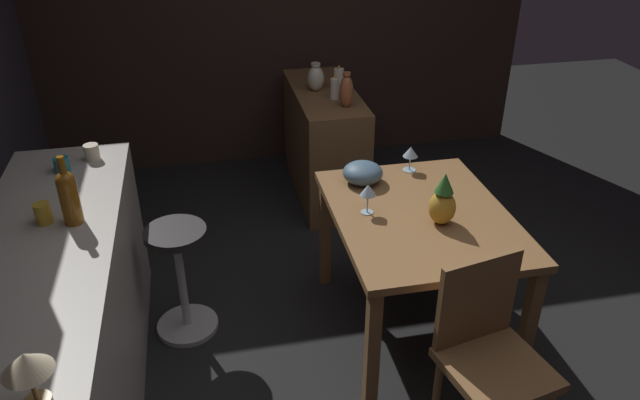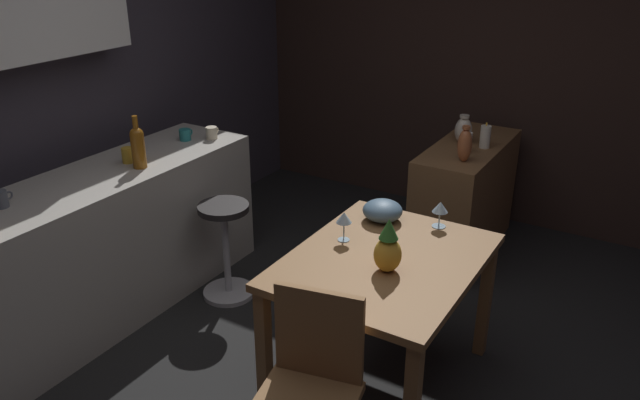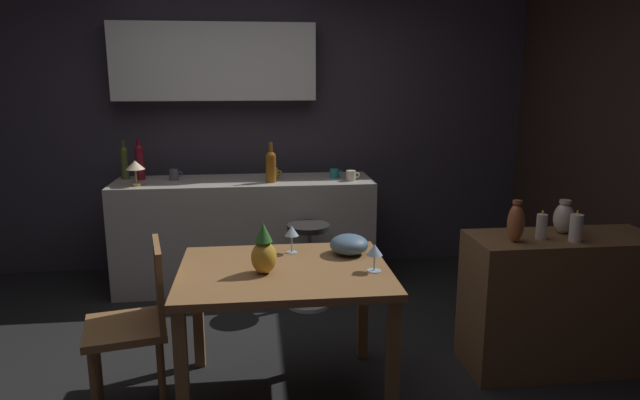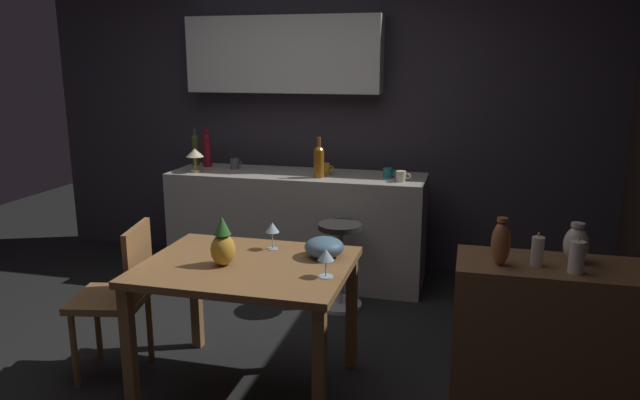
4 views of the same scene
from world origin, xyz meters
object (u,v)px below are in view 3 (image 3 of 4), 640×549
object	(u,v)px
sideboard_cabinet	(387,307)
wine_glass_right	(493,301)
wine_glass_left	(535,328)
pineapple_centerpiece	(509,317)
wine_glass_center	(472,312)
pillar_candle_tall	(380,255)
chair_by_doorway	(610,367)
fruit_bowl	(418,295)
dining_table	(476,348)
bar_stool	(189,389)
vase_ceramic_blue	(379,236)
cup_white	(59,316)
wine_bottle_clear	(49,276)
chair_near_window	(579,470)
vase_copper	(371,241)
wine_bottle_amber	(79,260)

from	to	relation	value
sideboard_cabinet	wine_glass_right	world-z (taller)	wine_glass_right
wine_glass_left	pineapple_centerpiece	xyz separation A→B (m)	(0.13, 0.06, 0.01)
wine_glass_center	pillar_candle_tall	size ratio (longest dim) A/B	1.09
sideboard_cabinet	chair_by_doorway	bearing A→B (deg)	-149.99
sideboard_cabinet	wine_glass_left	world-z (taller)	wine_glass_left
wine_glass_right	fruit_bowl	size ratio (longest dim) A/B	0.73
sideboard_cabinet	wine_glass_left	bearing A→B (deg)	-173.82
dining_table	chair_by_doorway	xyz separation A→B (m)	(0.11, -0.81, -0.19)
bar_stool	vase_ceramic_blue	xyz separation A→B (m)	(1.61, -1.42, 0.60)
chair_by_doorway	vase_ceramic_blue	bearing A→B (deg)	24.62
fruit_bowl	sideboard_cabinet	bearing A→B (deg)	-5.10
bar_stool	cup_white	size ratio (longest dim) A/B	5.13
sideboard_cabinet	wine_bottle_clear	xyz separation A→B (m)	(-1.49, 1.97, 0.64)
chair_near_window	wine_glass_center	size ratio (longest dim) A/B	5.76
wine_glass_right	chair_by_doorway	bearing A→B (deg)	-93.42
sideboard_cabinet	vase_copper	size ratio (longest dim) A/B	4.29
chair_near_window	cup_white	xyz separation A→B (m)	(0.61, 1.93, 0.45)
wine_bottle_amber	pillar_candle_tall	xyz separation A→B (m)	(0.78, -1.89, -0.15)
fruit_bowl	vase_copper	size ratio (longest dim) A/B	0.81
sideboard_cabinet	bar_stool	distance (m)	1.88
chair_near_window	wine_glass_center	distance (m)	0.85
chair_near_window	wine_glass_right	xyz separation A→B (m)	(0.95, -0.08, 0.36)
bar_stool	wine_glass_right	bearing A→B (deg)	-97.96
bar_stool	wine_bottle_clear	world-z (taller)	wine_bottle_clear
fruit_bowl	pillar_candle_tall	distance (m)	0.91
wine_glass_center	vase_copper	bearing A→B (deg)	4.04
dining_table	bar_stool	xyz separation A→B (m)	(0.38, 1.46, -0.31)
chair_near_window	vase_ceramic_blue	distance (m)	2.82
wine_bottle_amber	vase_copper	distance (m)	2.18
wine_glass_left	cup_white	size ratio (longest dim) A/B	1.07
sideboard_cabinet	vase_ceramic_blue	xyz separation A→B (m)	(0.38, -0.01, 0.53)
wine_glass_left	wine_glass_right	size ratio (longest dim) A/B	0.89
sideboard_cabinet	wine_glass_left	distance (m)	1.93
chair_near_window	fruit_bowl	distance (m)	1.35
dining_table	pillar_candle_tall	distance (m)	1.45
dining_table	wine_glass_center	distance (m)	0.21
dining_table	wine_glass_right	bearing A→B (deg)	-42.51
bar_stool	wine_glass_right	xyz separation A→B (m)	(-0.22, -1.60, 0.51)
chair_by_doorway	wine_bottle_clear	xyz separation A→B (m)	(0.01, 2.84, 0.58)
wine_glass_center	fruit_bowl	world-z (taller)	wine_glass_center
dining_table	chair_by_doorway	world-z (taller)	chair_by_doorway
sideboard_cabinet	pineapple_centerpiece	xyz separation A→B (m)	(-1.73, -0.14, 0.44)
vase_ceramic_blue	pineapple_centerpiece	bearing A→B (deg)	-176.26
dining_table	vase_copper	size ratio (longest dim) A/B	5.42
pineapple_centerpiece	cup_white	world-z (taller)	pineapple_centerpiece
chair_near_window	cup_white	world-z (taller)	cup_white
sideboard_cabinet	wine_glass_center	distance (m)	1.70
pineapple_centerpiece	sideboard_cabinet	bearing A→B (deg)	4.78
vase_ceramic_blue	vase_copper	size ratio (longest dim) A/B	0.99
bar_stool	vase_copper	size ratio (longest dim) A/B	2.51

